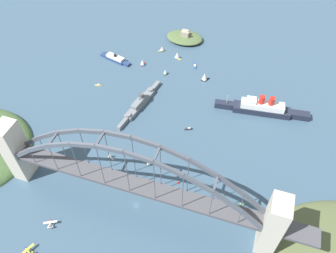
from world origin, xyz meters
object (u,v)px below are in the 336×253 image
at_px(small_boat_4, 162,49).
at_px(small_boat_8, 195,66).
at_px(small_boat_5, 143,62).
at_px(harbor_ferry_steamer, 115,58).
at_px(small_boat_0, 149,162).
at_px(small_boat_1, 242,205).
at_px(small_boat_9, 189,129).
at_px(channel_marker_buoy, 178,182).
at_px(harbor_arch_bridge, 133,183).
at_px(small_boat_3, 205,77).
at_px(small_boat_10, 165,72).
at_px(fort_island_mid_harbor, 185,37).
at_px(ocean_liner, 262,108).
at_px(naval_cruiser, 140,103).
at_px(seaplane_taxiing_near_bridge, 28,251).
at_px(seaplane_second_in_formation, 51,224).
at_px(small_boat_7, 98,85).
at_px(small_boat_6, 177,55).
at_px(small_boat_2, 110,155).

distance_m(small_boat_4, small_boat_8, 47.06).
xyz_separation_m(small_boat_4, small_boat_5, (-12.11, -32.01, 0.29)).
xyz_separation_m(harbor_ferry_steamer, small_boat_0, (88.06, -125.35, 1.17)).
relative_size(harbor_ferry_steamer, small_boat_1, 5.39).
relative_size(small_boat_9, channel_marker_buoy, 2.61).
distance_m(harbor_arch_bridge, small_boat_0, 48.55).
relative_size(small_boat_3, channel_marker_buoy, 3.84).
height_order(small_boat_5, small_boat_10, small_boat_5).
height_order(fort_island_mid_harbor, small_boat_4, fort_island_mid_harbor).
xyz_separation_m(ocean_liner, small_boat_3, (-65.14, 29.68, -1.12)).
xyz_separation_m(ocean_liner, small_boat_0, (-82.91, -93.89, -2.37)).
relative_size(ocean_liner, naval_cruiser, 1.22).
xyz_separation_m(seaplane_taxiing_near_bridge, small_boat_8, (55.99, 242.19, -1.50)).
xyz_separation_m(seaplane_second_in_formation, small_boat_5, (-4.53, 202.06, 1.87)).
relative_size(harbor_arch_bridge, small_boat_7, 34.53).
relative_size(ocean_liner, channel_marker_buoy, 33.26).
xyz_separation_m(small_boat_3, small_boat_5, (-72.78, 3.19, -1.06)).
xyz_separation_m(naval_cruiser, small_boat_3, (51.60, 58.26, 1.44)).
xyz_separation_m(small_boat_7, channel_marker_buoy, (116.67, -88.78, 0.37)).
xyz_separation_m(naval_cruiser, channel_marker_buoy, (63.43, -75.08, -2.31)).
bearing_deg(small_boat_6, harbor_arch_bridge, -82.34).
distance_m(naval_cruiser, small_boat_1, 140.93).
bearing_deg(small_boat_8, naval_cruiser, -114.33).
bearing_deg(small_boat_3, seaplane_second_in_formation, -108.94).
relative_size(seaplane_second_in_formation, small_boat_9, 1.35).
bearing_deg(harbor_arch_bridge, ocean_liner, 59.37).
xyz_separation_m(naval_cruiser, small_boat_5, (-21.18, 61.45, 0.38)).
xyz_separation_m(small_boat_0, small_boat_6, (-21.67, 151.19, 0.50)).
distance_m(naval_cruiser, small_boat_10, 54.51).
distance_m(small_boat_3, small_boat_5, 72.86).
height_order(small_boat_2, small_boat_7, small_boat_2).
xyz_separation_m(harbor_arch_bridge, small_boat_8, (-2.42, 183.00, -30.98)).
bearing_deg(harbor_arch_bridge, fort_island_mid_harbor, 96.98).
bearing_deg(small_boat_7, small_boat_0, -42.22).
bearing_deg(small_boat_10, small_boat_1, -50.80).
distance_m(fort_island_mid_harbor, small_boat_7, 127.14).
relative_size(ocean_liner, small_boat_6, 10.06).
height_order(seaplane_taxiing_near_bridge, small_boat_9, seaplane_taxiing_near_bridge).
xyz_separation_m(harbor_ferry_steamer, small_boat_6, (66.38, 25.84, 1.67)).
height_order(small_boat_0, small_boat_3, small_boat_3).
xyz_separation_m(harbor_ferry_steamer, small_boat_9, (109.52, -75.66, -1.60)).
bearing_deg(small_boat_1, small_boat_9, 134.15).
bearing_deg(naval_cruiser, seaplane_taxiing_near_bridge, -97.17).
relative_size(small_boat_2, channel_marker_buoy, 2.70).
xyz_separation_m(ocean_liner, harbor_ferry_steamer, (-170.97, 31.45, -3.54)).
bearing_deg(small_boat_5, small_boat_9, -45.23).
relative_size(harbor_ferry_steamer, small_boat_9, 5.53).
height_order(seaplane_second_in_formation, small_boat_6, small_boat_6).
bearing_deg(harbor_arch_bridge, harbor_ferry_steamer, 119.18).
bearing_deg(small_boat_7, small_boat_5, 56.13).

